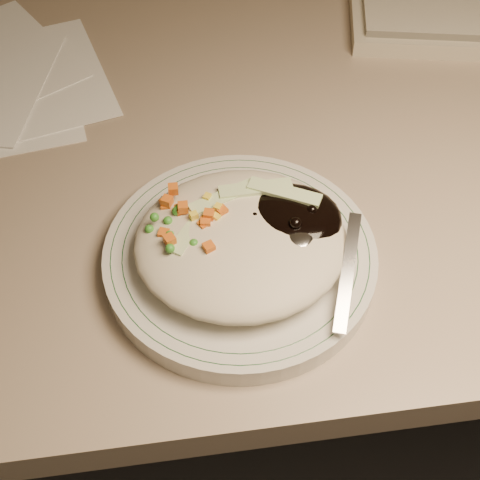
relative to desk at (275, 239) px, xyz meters
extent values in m
cube|color=gray|center=(0.00, 0.00, 0.18)|extent=(1.40, 0.70, 0.04)
cylinder|color=silver|center=(-0.07, -0.19, 0.21)|extent=(0.25, 0.25, 0.02)
torus|color=#144723|center=(-0.07, -0.19, 0.22)|extent=(0.24, 0.24, 0.00)
torus|color=#144723|center=(-0.07, -0.19, 0.22)|extent=(0.22, 0.22, 0.00)
ellipsoid|color=#BBB197|center=(-0.07, -0.19, 0.24)|extent=(0.19, 0.18, 0.04)
ellipsoid|color=black|center=(-0.03, -0.18, 0.25)|extent=(0.10, 0.09, 0.03)
ellipsoid|color=orange|center=(-0.12, -0.17, 0.24)|extent=(0.08, 0.08, 0.02)
sphere|color=black|center=(-0.06, -0.18, 0.25)|extent=(0.01, 0.01, 0.01)
sphere|color=black|center=(-0.03, -0.17, 0.25)|extent=(0.01, 0.01, 0.01)
sphere|color=black|center=(-0.01, -0.18, 0.26)|extent=(0.01, 0.01, 0.01)
sphere|color=black|center=(-0.01, -0.17, 0.25)|extent=(0.01, 0.01, 0.01)
sphere|color=black|center=(-0.03, -0.19, 0.26)|extent=(0.01, 0.01, 0.01)
sphere|color=black|center=(-0.03, -0.18, 0.25)|extent=(0.01, 0.01, 0.01)
sphere|color=black|center=(-0.02, -0.17, 0.25)|extent=(0.01, 0.01, 0.01)
cube|color=#CA5A16|center=(-0.12, -0.16, 0.26)|extent=(0.01, 0.01, 0.01)
cube|color=#CA5A16|center=(-0.11, -0.19, 0.25)|extent=(0.01, 0.01, 0.01)
cube|color=#CA5A16|center=(-0.14, -0.15, 0.26)|extent=(0.01, 0.01, 0.01)
cube|color=#CA5A16|center=(-0.10, -0.17, 0.26)|extent=(0.01, 0.01, 0.01)
cube|color=#CA5A16|center=(-0.10, -0.18, 0.26)|extent=(0.01, 0.01, 0.01)
cube|color=#CA5A16|center=(-0.14, -0.14, 0.25)|extent=(0.01, 0.01, 0.01)
cube|color=#CA5A16|center=(-0.12, -0.16, 0.26)|extent=(0.01, 0.01, 0.01)
cube|color=#CA5A16|center=(-0.11, -0.18, 0.26)|extent=(0.01, 0.01, 0.01)
cube|color=#CA5A16|center=(-0.09, -0.17, 0.26)|extent=(0.01, 0.01, 0.01)
cube|color=#CA5A16|center=(-0.13, -0.14, 0.26)|extent=(0.01, 0.01, 0.01)
cube|color=#CA5A16|center=(-0.14, -0.20, 0.26)|extent=(0.01, 0.01, 0.01)
cube|color=#CA5A16|center=(-0.10, -0.21, 0.26)|extent=(0.01, 0.01, 0.01)
cube|color=#CA5A16|center=(-0.14, -0.18, 0.25)|extent=(0.01, 0.01, 0.01)
cube|color=#CA5A16|center=(-0.14, -0.15, 0.25)|extent=(0.01, 0.01, 0.01)
sphere|color=#388C28|center=(-0.10, -0.17, 0.25)|extent=(0.01, 0.01, 0.01)
sphere|color=#388C28|center=(-0.14, -0.21, 0.26)|extent=(0.01, 0.01, 0.01)
sphere|color=#388C28|center=(-0.14, -0.17, 0.26)|extent=(0.01, 0.01, 0.01)
sphere|color=#388C28|center=(-0.15, -0.17, 0.26)|extent=(0.01, 0.01, 0.01)
sphere|color=#388C28|center=(-0.11, -0.17, 0.25)|extent=(0.01, 0.01, 0.01)
sphere|color=#388C28|center=(-0.10, -0.20, 0.25)|extent=(0.01, 0.01, 0.01)
sphere|color=#388C28|center=(-0.12, -0.18, 0.25)|extent=(0.01, 0.01, 0.01)
sphere|color=#388C28|center=(-0.13, -0.19, 0.25)|extent=(0.01, 0.01, 0.01)
sphere|color=#388C28|center=(-0.15, -0.17, 0.25)|extent=(0.01, 0.01, 0.01)
sphere|color=#388C28|center=(-0.13, -0.16, 0.26)|extent=(0.01, 0.01, 0.01)
sphere|color=#388C28|center=(-0.13, -0.16, 0.26)|extent=(0.01, 0.01, 0.01)
sphere|color=#388C28|center=(-0.14, -0.19, 0.25)|extent=(0.01, 0.01, 0.01)
sphere|color=#388C28|center=(-0.12, -0.20, 0.26)|extent=(0.01, 0.01, 0.01)
sphere|color=#388C28|center=(-0.08, -0.15, 0.25)|extent=(0.01, 0.01, 0.01)
cube|color=yellow|center=(-0.11, -0.17, 0.25)|extent=(0.01, 0.01, 0.01)
cube|color=yellow|center=(-0.09, -0.18, 0.26)|extent=(0.01, 0.01, 0.01)
cube|color=yellow|center=(-0.12, -0.16, 0.25)|extent=(0.01, 0.01, 0.01)
cube|color=yellow|center=(-0.11, -0.17, 0.26)|extent=(0.01, 0.01, 0.01)
cube|color=yellow|center=(-0.12, -0.18, 0.25)|extent=(0.01, 0.01, 0.01)
cube|color=yellow|center=(-0.09, -0.17, 0.26)|extent=(0.01, 0.01, 0.01)
cube|color=yellow|center=(-0.10, -0.15, 0.26)|extent=(0.01, 0.01, 0.01)
cube|color=yellow|center=(-0.11, -0.18, 0.25)|extent=(0.01, 0.01, 0.01)
cube|color=#B2D18C|center=(-0.08, -0.15, 0.26)|extent=(0.07, 0.04, 0.00)
cube|color=#B2D18C|center=(-0.05, -0.15, 0.26)|extent=(0.07, 0.02, 0.00)
cube|color=#B2D18C|center=(-0.11, -0.18, 0.26)|extent=(0.05, 0.06, 0.00)
cube|color=#B2D18C|center=(-0.03, -0.16, 0.26)|extent=(0.07, 0.05, 0.00)
cube|color=#B2D18C|center=(-0.07, -0.20, 0.25)|extent=(0.07, 0.02, 0.00)
ellipsoid|color=silver|center=(-0.03, -0.20, 0.25)|extent=(0.05, 0.06, 0.01)
cube|color=silver|center=(0.01, -0.24, 0.24)|extent=(0.05, 0.11, 0.03)
camera|label=1|loc=(-0.13, -0.56, 0.70)|focal=50.00mm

